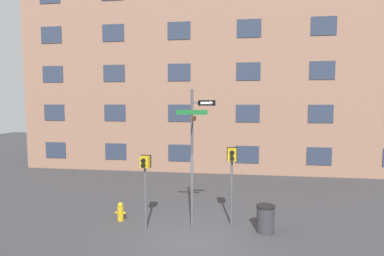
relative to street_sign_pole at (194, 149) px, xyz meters
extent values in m
plane|color=#38383A|center=(0.08, -0.77, -2.71)|extent=(60.00, 60.00, 0.00)
cube|color=#936B56|center=(0.08, 8.21, 3.27)|extent=(24.00, 0.60, 11.96)
cube|color=#2D384C|center=(-9.92, 7.89, -1.51)|extent=(1.35, 0.03, 1.01)
cube|color=#2D384C|center=(-5.92, 7.89, -1.51)|extent=(1.35, 0.03, 1.01)
cube|color=#2D384C|center=(-1.92, 7.89, -1.51)|extent=(1.35, 0.03, 1.01)
cube|color=#2D384C|center=(2.08, 7.89, -1.51)|extent=(1.35, 0.03, 1.01)
cube|color=#2D384C|center=(6.08, 7.89, -1.51)|extent=(1.35, 0.03, 1.01)
cube|color=#2D384C|center=(-9.92, 7.89, 0.88)|extent=(1.35, 0.03, 1.01)
cube|color=#2D384C|center=(-5.92, 7.89, 0.88)|extent=(1.35, 0.03, 1.01)
cube|color=#2D384C|center=(-1.92, 7.89, 0.88)|extent=(1.35, 0.03, 1.01)
cube|color=#2D384C|center=(2.08, 7.89, 0.88)|extent=(1.35, 0.03, 1.01)
cube|color=#2D384C|center=(6.08, 7.89, 0.88)|extent=(1.35, 0.03, 1.01)
cube|color=#2D384C|center=(-9.92, 7.89, 3.27)|extent=(1.35, 0.03, 1.01)
cube|color=#2D384C|center=(-5.92, 7.89, 3.27)|extent=(1.35, 0.03, 1.01)
cube|color=#2D384C|center=(-1.92, 7.89, 3.27)|extent=(1.35, 0.03, 1.01)
cube|color=#2D384C|center=(2.08, 7.89, 3.27)|extent=(1.35, 0.03, 1.01)
cube|color=#2D384C|center=(6.08, 7.89, 3.27)|extent=(1.35, 0.03, 1.01)
cube|color=#2D384C|center=(-9.92, 7.89, 5.66)|extent=(1.35, 0.03, 1.01)
cube|color=#2D384C|center=(-5.92, 7.89, 5.66)|extent=(1.35, 0.03, 1.01)
cube|color=#2D384C|center=(-1.92, 7.89, 5.66)|extent=(1.35, 0.03, 1.01)
cube|color=#2D384C|center=(2.08, 7.89, 5.66)|extent=(1.35, 0.03, 1.01)
cube|color=#2D384C|center=(6.08, 7.89, 5.66)|extent=(1.35, 0.03, 1.01)
cylinder|color=#4C4C51|center=(-0.06, 0.01, -0.39)|extent=(0.09, 0.09, 4.64)
cube|color=#4C4C51|center=(0.18, 0.01, 1.48)|extent=(0.48, 0.05, 0.05)
cube|color=#196B2D|center=(-0.06, -0.05, 1.18)|extent=(1.02, 0.02, 0.16)
cube|color=brown|center=(0.00, 0.01, 0.97)|extent=(0.02, 1.05, 0.15)
cube|color=black|center=(0.42, -0.01, 1.48)|extent=(0.56, 0.02, 0.18)
cube|color=white|center=(0.38, -0.02, 1.48)|extent=(0.32, 0.01, 0.07)
cone|color=white|center=(0.58, -0.02, 1.48)|extent=(0.10, 0.14, 0.14)
cylinder|color=#4C4C51|center=(-1.57, -0.27, -1.66)|extent=(0.08, 0.08, 2.10)
cube|color=gold|center=(-1.57, -0.27, -0.43)|extent=(0.29, 0.26, 0.36)
cube|color=black|center=(-1.57, -0.13, -0.43)|extent=(0.35, 0.02, 0.42)
cylinder|color=black|center=(-1.57, -0.46, -0.35)|extent=(0.13, 0.12, 0.13)
cylinder|color=black|center=(-1.57, -0.46, -0.51)|extent=(0.13, 0.12, 0.13)
cylinder|color=#EA4C14|center=(-1.57, -0.40, -0.35)|extent=(0.10, 0.01, 0.10)
cylinder|color=#4C4C51|center=(1.24, 0.48, -1.59)|extent=(0.08, 0.08, 2.25)
cube|color=gold|center=(1.24, 0.48, -0.26)|extent=(0.29, 0.26, 0.42)
cube|color=black|center=(1.24, 0.62, -0.26)|extent=(0.35, 0.02, 0.48)
cylinder|color=black|center=(1.24, 0.29, -0.16)|extent=(0.15, 0.12, 0.15)
cylinder|color=black|center=(1.24, 0.29, -0.35)|extent=(0.15, 0.12, 0.15)
cylinder|color=silver|center=(1.24, 0.34, -0.16)|extent=(0.12, 0.01, 0.12)
cylinder|color=gold|center=(-2.68, 0.35, -2.46)|extent=(0.22, 0.22, 0.51)
sphere|color=gold|center=(-2.68, 0.35, -2.14)|extent=(0.19, 0.19, 0.19)
cylinder|color=gold|center=(-2.83, 0.35, -2.43)|extent=(0.08, 0.08, 0.08)
cylinder|color=gold|center=(-2.53, 0.35, -2.43)|extent=(0.08, 0.08, 0.08)
cylinder|color=#333338|center=(2.34, 0.07, -2.29)|extent=(0.57, 0.57, 0.85)
cylinder|color=black|center=(2.34, 0.07, -1.84)|extent=(0.60, 0.60, 0.04)
camera|label=1|loc=(1.27, -9.58, 1.49)|focal=28.00mm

